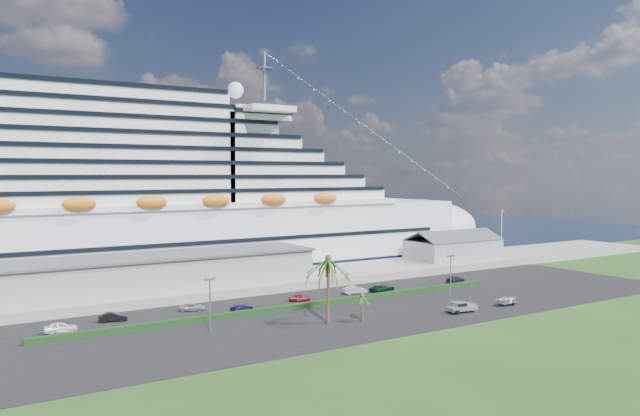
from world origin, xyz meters
TOP-DOWN VIEW (x-y plane):
  - ground at (0.00, 0.00)m, footprint 420.00×420.00m
  - asphalt_lot at (0.00, 11.00)m, footprint 140.00×38.00m
  - wharf at (0.00, 40.00)m, footprint 240.00×20.00m
  - water at (0.00, 130.00)m, footprint 420.00×160.00m
  - cruise_ship at (-21.53, 64.00)m, footprint 191.00×38.00m
  - terminal_building at (-25.00, 40.00)m, footprint 61.00×15.00m
  - port_shed at (52.00, 40.00)m, footprint 24.00×12.31m
  - flagpole at (70.04, 40.00)m, footprint 1.08×0.16m
  - hedge at (-8.00, 16.00)m, footprint 88.00×1.10m
  - lamp_post_left at (-28.00, 8.00)m, footprint 1.60×0.35m
  - lamp_post_right at (20.00, 8.00)m, footprint 1.60×0.35m
  - palm_tall at (-10.00, 4.00)m, footprint 8.82×8.82m
  - palm_short at (-4.50, 2.50)m, footprint 3.53×3.53m
  - parked_car_0 at (-46.37, 20.52)m, footprint 4.87×2.51m
  - parked_car_1 at (-38.05, 23.67)m, footprint 4.68×2.57m
  - parked_car_2 at (-24.53, 24.38)m, footprint 4.83×3.55m
  - parked_car_3 at (-17.68, 19.14)m, footprint 4.76×2.99m
  - parked_car_4 at (-5.03, 21.21)m, footprint 4.32×3.09m
  - parked_car_5 at (7.66, 21.58)m, footprint 4.95×2.56m
  - parked_car_6 at (13.47, 20.28)m, footprint 5.84×3.38m
  - parked_car_7 at (33.01, 19.95)m, footprint 5.65×3.49m
  - pickup_truck at (13.39, -1.40)m, footprint 5.53×2.65m
  - boat_trailer at (24.78, -1.57)m, footprint 5.47×3.79m

SIDE VIEW (x-z plane):
  - ground at x=0.00m, z-range 0.00..0.00m
  - water at x=0.00m, z-range 0.00..0.02m
  - asphalt_lot at x=0.00m, z-range 0.00..0.12m
  - hedge at x=-8.00m, z-range 0.12..1.02m
  - parked_car_2 at x=-24.53m, z-range 0.12..1.34m
  - parked_car_3 at x=-17.68m, z-range 0.12..1.40m
  - parked_car_4 at x=-5.03m, z-range 0.12..1.49m
  - parked_car_1 at x=-38.05m, z-range 0.12..1.58m
  - parked_car_7 at x=33.01m, z-range 0.12..1.65m
  - parked_car_6 at x=13.47m, z-range 0.12..1.65m
  - parked_car_5 at x=7.66m, z-range 0.12..1.67m
  - wharf at x=0.00m, z-range 0.00..1.80m
  - parked_car_0 at x=-46.37m, z-range 0.12..1.71m
  - boat_trailer at x=24.78m, z-range 0.37..1.91m
  - pickup_truck at x=13.39m, z-range 0.21..2.08m
  - palm_short at x=-4.50m, z-range 1.38..5.95m
  - port_shed at x=52.00m, z-range 0.71..8.08m
  - terminal_building at x=-25.00m, z-range 1.86..8.16m
  - lamp_post_left at x=-28.00m, z-range 1.21..9.48m
  - lamp_post_right at x=20.00m, z-range 1.21..9.48m
  - flagpole at x=70.04m, z-range 2.27..14.27m
  - palm_tall at x=-10.00m, z-range 3.64..14.77m
  - cruise_ship at x=-21.53m, z-range -10.31..43.69m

